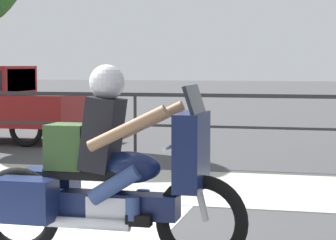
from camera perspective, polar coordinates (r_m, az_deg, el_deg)
name	(u,v)px	position (r m, az deg, el deg)	size (l,w,h in m)	color
sidewalk_band	(100,182)	(9.10, -5.98, -5.40)	(44.00, 2.40, 0.01)	#B7B2A8
fence_railing	(135,108)	(10.63, -2.89, 1.05)	(36.00, 0.05, 1.17)	#232326
motorcycle	(105,176)	(5.40, -5.48, -4.92)	(2.33, 0.76, 1.62)	black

